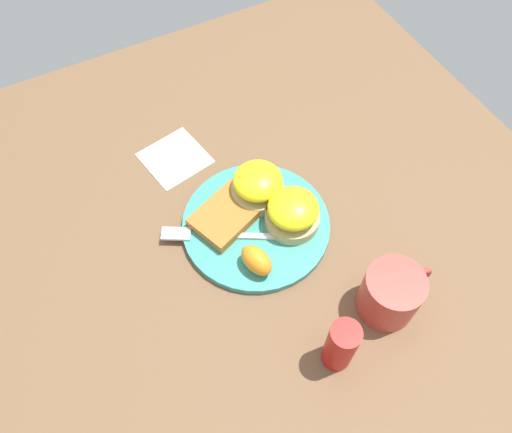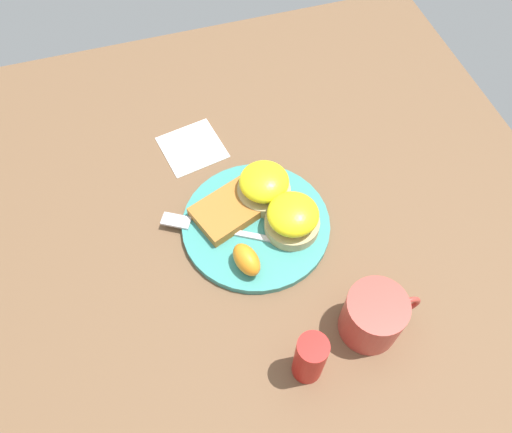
% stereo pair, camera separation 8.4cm
% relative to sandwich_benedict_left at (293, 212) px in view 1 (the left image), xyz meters
% --- Properties ---
extents(ground_plane, '(1.10, 1.10, 0.00)m').
position_rel_sandwich_benedict_left_xyz_m(ground_plane, '(-0.05, 0.03, -0.05)').
color(ground_plane, brown).
extents(plate, '(0.26, 0.26, 0.01)m').
position_rel_sandwich_benedict_left_xyz_m(plate, '(-0.05, 0.03, -0.04)').
color(plate, teal).
rests_on(plate, ground_plane).
extents(sandwich_benedict_left, '(0.09, 0.09, 0.07)m').
position_rel_sandwich_benedict_left_xyz_m(sandwich_benedict_left, '(0.00, 0.00, 0.00)').
color(sandwich_benedict_left, tan).
rests_on(sandwich_benedict_left, plate).
extents(sandwich_benedict_right, '(0.09, 0.09, 0.07)m').
position_rel_sandwich_benedict_left_xyz_m(sandwich_benedict_right, '(-0.03, 0.08, 0.00)').
color(sandwich_benedict_right, tan).
rests_on(sandwich_benedict_right, plate).
extents(hashbrown_patty, '(0.14, 0.12, 0.02)m').
position_rel_sandwich_benedict_left_xyz_m(hashbrown_patty, '(-0.10, 0.06, -0.02)').
color(hashbrown_patty, '#A86829').
rests_on(hashbrown_patty, plate).
extents(orange_wedge, '(0.05, 0.07, 0.04)m').
position_rel_sandwich_benedict_left_xyz_m(orange_wedge, '(-0.09, -0.05, -0.01)').
color(orange_wedge, orange).
rests_on(orange_wedge, plate).
extents(fork, '(0.22, 0.13, 0.00)m').
position_rel_sandwich_benedict_left_xyz_m(fork, '(-0.12, 0.03, -0.03)').
color(fork, silver).
rests_on(fork, plate).
extents(cup, '(0.12, 0.09, 0.09)m').
position_rel_sandwich_benedict_left_xyz_m(cup, '(0.06, -0.20, 0.00)').
color(cup, '#B23D33').
rests_on(cup, ground_plane).
extents(napkin, '(0.13, 0.13, 0.00)m').
position_rel_sandwich_benedict_left_xyz_m(napkin, '(-0.12, 0.23, -0.04)').
color(napkin, white).
rests_on(napkin, ground_plane).
extents(condiment_bottle, '(0.04, 0.04, 0.11)m').
position_rel_sandwich_benedict_left_xyz_m(condiment_bottle, '(-0.06, -0.23, 0.01)').
color(condiment_bottle, '#B21914').
rests_on(condiment_bottle, ground_plane).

